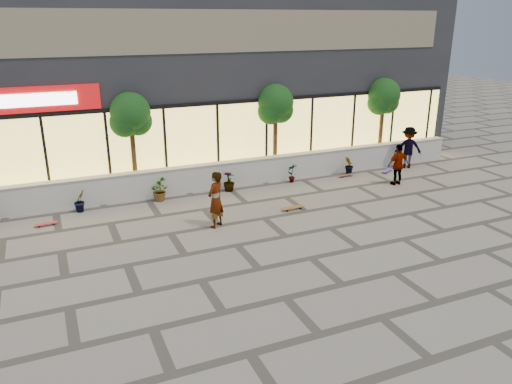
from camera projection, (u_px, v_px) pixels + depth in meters
name	position (u px, v px, depth m)	size (l,w,h in m)	color
ground	(311.00, 258.00, 14.23)	(80.00, 80.00, 0.00)	gray
planter_wall	(226.00, 174.00, 20.13)	(22.00, 0.42, 1.04)	silver
retail_building	(185.00, 68.00, 23.65)	(24.00, 9.17, 8.50)	#27272C
shrub_b	(80.00, 201.00, 17.55)	(0.45, 0.36, 0.81)	#143912
shrub_c	(159.00, 190.00, 18.60)	(0.73, 0.63, 0.81)	#143912
shrub_d	(229.00, 181.00, 19.65)	(0.45, 0.45, 0.81)	#143912
shrub_e	(292.00, 173.00, 20.70)	(0.43, 0.29, 0.81)	#143912
shrub_f	(349.00, 165.00, 21.75)	(0.45, 0.36, 0.81)	#143912
tree_midwest	(131.00, 117.00, 18.61)	(1.60, 1.50, 3.92)	#482B1A
tree_mideast	(276.00, 106.00, 20.86)	(1.60, 1.50, 3.92)	#482B1A
tree_east	(384.00, 99.00, 22.92)	(1.60, 1.50, 3.92)	#482B1A
skater_center	(216.00, 200.00, 16.09)	(0.68, 0.45, 1.88)	white
skater_right_near	(398.00, 165.00, 20.26)	(0.99, 0.41, 1.69)	silver
skater_right_far	(408.00, 147.00, 22.57)	(1.22, 0.70, 1.88)	maroon
skateboard_center	(293.00, 208.00, 17.79)	(0.88, 0.27, 0.10)	brown
skateboard_left	(46.00, 224.00, 16.43)	(0.71, 0.24, 0.08)	red
skateboard_right_near	(346.00, 175.00, 21.53)	(0.70, 0.21, 0.08)	brown
skateboard_right_far	(387.00, 170.00, 22.18)	(0.77, 0.57, 0.09)	#685399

